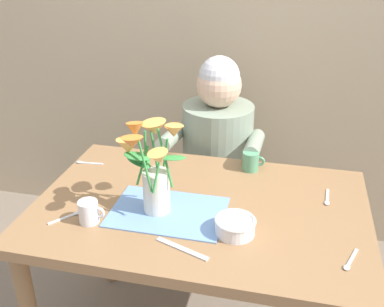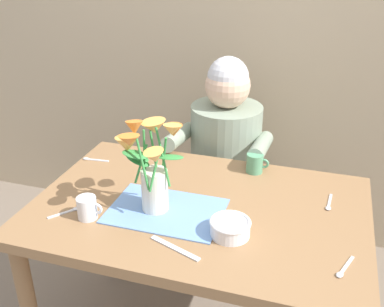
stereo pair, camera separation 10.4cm
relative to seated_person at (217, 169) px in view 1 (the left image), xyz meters
The scene contains 13 objects.
wood_panel_backdrop 0.81m from the seated_person, 83.58° to the left, with size 4.00×0.10×2.50m, color tan.
dining_table 0.62m from the seated_person, 85.47° to the right, with size 1.20×0.80×0.74m.
seated_person is the anchor object (origin of this frame).
striped_placemat 0.71m from the seated_person, 94.27° to the right, with size 0.40×0.28×0.01m, color #6B93D1.
flower_vase 0.78m from the seated_person, 98.48° to the right, with size 0.25×0.26×0.34m.
ceramic_bowl 0.81m from the seated_person, 75.45° to the right, with size 0.14×0.14×0.06m.
dinner_knife 0.90m from the seated_person, 86.53° to the right, with size 0.19×0.02×0.01m, color silver.
coffee_cup 0.42m from the seated_person, 57.00° to the right, with size 0.09×0.07×0.08m.
ceramic_mug 0.89m from the seated_person, 110.06° to the right, with size 0.09×0.07×0.08m.
spoon_0 1.01m from the seated_person, 56.39° to the right, with size 0.06×0.12×0.01m.
spoon_1 0.90m from the seated_person, 115.45° to the right, with size 0.09×0.10×0.01m.
spoon_2 0.67m from the seated_person, 141.10° to the right, with size 0.12×0.03×0.01m.
spoon_3 0.71m from the seated_person, 43.63° to the right, with size 0.02×0.12×0.01m.
Camera 1 is at (0.29, -1.37, 1.63)m, focal length 42.39 mm.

